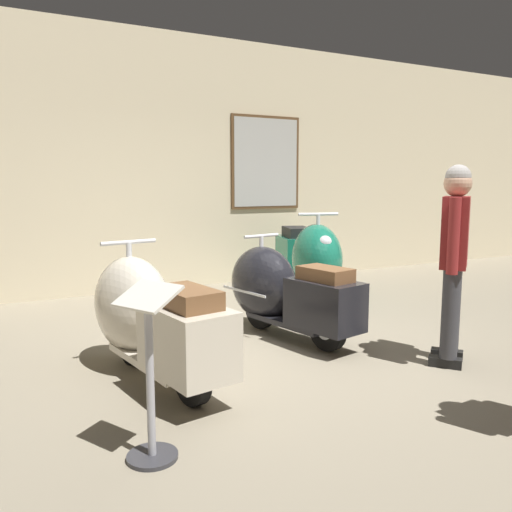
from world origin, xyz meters
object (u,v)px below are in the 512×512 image
at_px(scooter_0, 147,316).
at_px(info_stanchion, 150,389).
at_px(scooter_2, 310,258).
at_px(visitor_1, 454,251).
at_px(scooter_1, 280,291).

bearing_deg(scooter_0, info_stanchion, 155.61).
relative_size(scooter_0, scooter_2, 0.91).
bearing_deg(visitor_1, info_stanchion, 58.43).
bearing_deg(scooter_2, scooter_1, -25.52).
bearing_deg(scooter_2, scooter_0, -39.05).
bearing_deg(info_stanchion, scooter_2, 45.18).
height_order(visitor_1, info_stanchion, visitor_1).
bearing_deg(info_stanchion, scooter_0, 75.11).
xyz_separation_m(scooter_1, info_stanchion, (-1.78, -1.69, -0.05)).
height_order(scooter_0, info_stanchion, scooter_0).
bearing_deg(scooter_0, scooter_1, -81.39).
xyz_separation_m(scooter_0, scooter_2, (2.66, 1.78, 0.04)).
height_order(scooter_1, scooter_2, scooter_2).
relative_size(scooter_2, info_stanchion, 2.00).
distance_m(scooter_1, scooter_2, 1.78).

